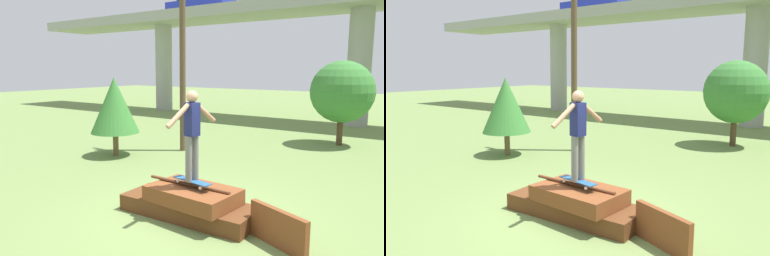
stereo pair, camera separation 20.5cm
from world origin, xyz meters
TOP-DOWN VIEW (x-y plane):
  - ground_plane at (0.00, 0.00)m, footprint 80.00×80.00m
  - scrap_pile at (0.05, -0.01)m, footprint 2.66×1.14m
  - scrap_plank_loose at (1.87, -0.19)m, footprint 1.11×0.52m
  - skateboard at (0.14, -0.07)m, footprint 0.85×0.33m
  - skater at (0.14, -0.07)m, footprint 0.29×1.20m
  - highway_overpass at (0.00, 13.92)m, footprint 44.00×3.77m
  - car_on_overpass_mid at (-9.63, 14.44)m, footprint 4.23×1.68m
  - utility_pole at (-3.53, 4.56)m, footprint 1.30×0.20m
  - tree_behind_left at (0.58, 8.58)m, footprint 2.23×2.23m
  - tree_behind_right at (-4.85, 2.72)m, footprint 1.53×1.53m

SIDE VIEW (x-z plane):
  - ground_plane at x=0.00m, z-range 0.00..0.00m
  - scrap_pile at x=0.05m, z-range -0.06..0.60m
  - scrap_plank_loose at x=1.87m, z-range 0.00..0.61m
  - skateboard at x=0.14m, z-range 0.69..0.78m
  - tree_behind_right at x=-4.85m, z-range 0.37..2.86m
  - skater at x=0.14m, z-range 0.88..2.52m
  - tree_behind_left at x=0.58m, z-range 0.41..3.47m
  - utility_pole at x=-3.53m, z-range 0.12..6.94m
  - highway_overpass at x=0.00m, z-range 2.27..8.46m
  - car_on_overpass_mid at x=-9.63m, z-range 6.06..7.39m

